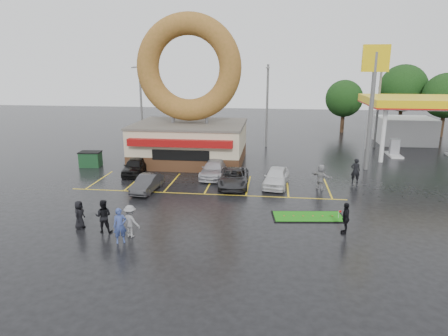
# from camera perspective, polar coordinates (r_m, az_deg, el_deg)

# --- Properties ---
(ground) EXTENTS (120.00, 120.00, 0.00)m
(ground) POSITION_cam_1_polar(r_m,az_deg,el_deg) (25.59, -4.18, -6.13)
(ground) COLOR black
(ground) RESTS_ON ground
(donut_shop) EXTENTS (10.20, 8.70, 13.50)m
(donut_shop) POSITION_cam_1_polar(r_m,az_deg,el_deg) (37.51, -4.94, 7.59)
(donut_shop) COLOR #472B19
(donut_shop) RESTS_ON ground
(gas_station) EXTENTS (12.30, 13.65, 5.90)m
(gas_station) POSITION_cam_1_polar(r_m,az_deg,el_deg) (47.19, 26.09, 6.69)
(gas_station) COLOR silver
(gas_station) RESTS_ON ground
(shell_sign) EXTENTS (2.20, 0.36, 10.60)m
(shell_sign) POSITION_cam_1_polar(r_m,az_deg,el_deg) (36.39, 20.57, 11.12)
(shell_sign) COLOR slate
(shell_sign) RESTS_ON ground
(streetlight_left) EXTENTS (0.40, 2.21, 9.00)m
(streetlight_left) POSITION_cam_1_polar(r_m,az_deg,el_deg) (46.01, -11.78, 9.06)
(streetlight_left) COLOR slate
(streetlight_left) RESTS_ON ground
(streetlight_mid) EXTENTS (0.40, 2.21, 9.00)m
(streetlight_mid) POSITION_cam_1_polar(r_m,az_deg,el_deg) (44.56, 6.18, 9.10)
(streetlight_mid) COLOR slate
(streetlight_mid) RESTS_ON ground
(streetlight_right) EXTENTS (0.40, 2.21, 9.00)m
(streetlight_right) POSITION_cam_1_polar(r_m,az_deg,el_deg) (46.89, 21.20, 8.48)
(streetlight_right) COLOR slate
(streetlight_right) RESTS_ON ground
(tree_far_a) EXTENTS (5.60, 5.60, 8.00)m
(tree_far_a) POSITION_cam_1_polar(r_m,az_deg,el_deg) (57.59, 29.15, 9.02)
(tree_far_a) COLOR #332114
(tree_far_a) RESTS_ON ground
(tree_far_c) EXTENTS (6.30, 6.30, 9.00)m
(tree_far_c) POSITION_cam_1_polar(r_m,az_deg,el_deg) (60.02, 24.24, 10.36)
(tree_far_c) COLOR #332114
(tree_far_c) RESTS_ON ground
(tree_far_d) EXTENTS (4.90, 4.90, 7.00)m
(tree_far_d) POSITION_cam_1_polar(r_m,az_deg,el_deg) (56.36, 16.78, 9.48)
(tree_far_d) COLOR #332114
(tree_far_d) RESTS_ON ground
(car_black) EXTENTS (2.06, 4.17, 1.37)m
(car_black) POSITION_cam_1_polar(r_m,az_deg,el_deg) (34.48, -12.65, 0.25)
(car_black) COLOR black
(car_black) RESTS_ON ground
(car_dgrey) EXTENTS (1.62, 3.81, 1.22)m
(car_dgrey) POSITION_cam_1_polar(r_m,az_deg,el_deg) (29.65, -10.93, -2.17)
(car_dgrey) COLOR #2F2F32
(car_dgrey) RESTS_ON ground
(car_silver) EXTENTS (2.02, 4.60, 1.31)m
(car_silver) POSITION_cam_1_polar(r_m,az_deg,el_deg) (32.89, -1.46, -0.14)
(car_silver) COLOR #B6B5BB
(car_silver) RESTS_ON ground
(car_grey) EXTENTS (2.35, 4.77, 1.30)m
(car_grey) POSITION_cam_1_polar(r_m,az_deg,el_deg) (30.39, 1.40, -1.40)
(car_grey) COLOR #2D2D30
(car_grey) RESTS_ON ground
(car_white) EXTENTS (2.24, 4.42, 1.44)m
(car_white) POSITION_cam_1_polar(r_m,az_deg,el_deg) (30.57, 7.48, -1.30)
(car_white) COLOR silver
(car_white) RESTS_ON ground
(person_blue) EXTENTS (0.82, 0.71, 1.88)m
(person_blue) POSITION_cam_1_polar(r_m,az_deg,el_deg) (21.59, -14.64, -7.97)
(person_blue) COLOR navy
(person_blue) RESTS_ON ground
(person_blackjkt) EXTENTS (0.99, 0.81, 1.88)m
(person_blackjkt) POSITION_cam_1_polar(r_m,az_deg,el_deg) (23.12, -16.84, -6.60)
(person_blackjkt) COLOR black
(person_blackjkt) RESTS_ON ground
(person_hoodie) EXTENTS (1.31, 1.02, 1.79)m
(person_hoodie) POSITION_cam_1_polar(r_m,az_deg,el_deg) (22.17, -13.23, -7.40)
(person_hoodie) COLOR gray
(person_hoodie) RESTS_ON ground
(person_bystander) EXTENTS (0.54, 0.81, 1.64)m
(person_bystander) POSITION_cam_1_polar(r_m,az_deg,el_deg) (24.09, -19.97, -6.30)
(person_bystander) COLOR black
(person_bystander) RESTS_ON ground
(person_cameraman) EXTENTS (0.60, 1.10, 1.78)m
(person_cameraman) POSITION_cam_1_polar(r_m,az_deg,el_deg) (23.00, 16.99, -6.85)
(person_cameraman) COLOR black
(person_cameraman) RESTS_ON ground
(person_walker_near) EXTENTS (1.68, 1.63, 1.92)m
(person_walker_near) POSITION_cam_1_polar(r_m,az_deg,el_deg) (30.32, 13.65, -1.26)
(person_walker_near) COLOR gray
(person_walker_near) RESTS_ON ground
(person_walker_far) EXTENTS (0.73, 0.49, 1.97)m
(person_walker_far) POSITION_cam_1_polar(r_m,az_deg,el_deg) (32.73, 18.26, -0.38)
(person_walker_far) COLOR black
(person_walker_far) RESTS_ON ground
(dumpster) EXTENTS (1.90, 1.35, 1.30)m
(dumpster) POSITION_cam_1_polar(r_m,az_deg,el_deg) (38.12, -18.52, 1.16)
(dumpster) COLOR #1A4524
(dumpster) RESTS_ON ground
(putting_green) EXTENTS (4.51, 2.36, 0.54)m
(putting_green) POSITION_cam_1_polar(r_m,az_deg,el_deg) (25.05, 11.91, -6.81)
(putting_green) COLOR black
(putting_green) RESTS_ON ground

